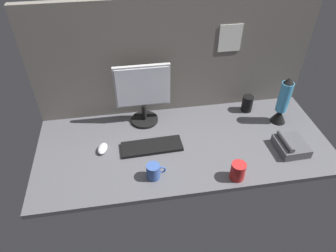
{
  "coord_description": "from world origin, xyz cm",
  "views": [
    {
      "loc": [
        -31.83,
        -136.88,
        131.52
      ],
      "look_at": [
        -8.77,
        0.0,
        14.0
      ],
      "focal_mm": 32.82,
      "sensor_mm": 36.0,
      "label": 1
    }
  ],
  "objects": [
    {
      "name": "cubicle_wall_back",
      "position": [
        0.05,
        37.5,
        38.48
      ],
      "size": [
        180.0,
        5.5,
        76.93
      ],
      "color": "slate",
      "rests_on": "ground_plane"
    },
    {
      "name": "mug_red_plastic",
      "position": [
        23.27,
        -33.08,
        5.27
      ],
      "size": [
        8.06,
        8.06,
        10.54
      ],
      "color": "red",
      "rests_on": "ground_plane"
    },
    {
      "name": "mug_black_travel",
      "position": [
        49.96,
        24.91,
        5.77
      ],
      "size": [
        7.47,
        7.47,
        11.55
      ],
      "color": "black",
      "rests_on": "ground_plane"
    },
    {
      "name": "keyboard",
      "position": [
        -20.22,
        -2.26,
        1.0
      ],
      "size": [
        37.41,
        14.23,
        2.0
      ],
      "primitive_type": "cube",
      "rotation": [
        0.0,
        0.0,
        0.03
      ],
      "color": "black",
      "rests_on": "ground_plane"
    },
    {
      "name": "mouse",
      "position": [
        -49.89,
        -0.34,
        1.7
      ],
      "size": [
        7.81,
        10.69,
        3.4
      ],
      "primitive_type": "ellipsoid",
      "rotation": [
        0.0,
        0.0,
        -0.25
      ],
      "color": "silver",
      "rests_on": "ground_plane"
    },
    {
      "name": "lava_lamp",
      "position": [
        66.78,
        10.07,
        14.12
      ],
      "size": [
        10.29,
        10.29,
        33.67
      ],
      "color": "black",
      "rests_on": "ground_plane"
    },
    {
      "name": "mug_ceramic_blue",
      "position": [
        -21.87,
        -25.42,
        4.58
      ],
      "size": [
        10.84,
        7.53,
        9.12
      ],
      "color": "#38569E",
      "rests_on": "ground_plane"
    },
    {
      "name": "ground_plane",
      "position": [
        0.0,
        0.0,
        -1.5
      ],
      "size": [
        180.0,
        80.0,
        3.0
      ],
      "primitive_type": "cube",
      "color": "#515156"
    },
    {
      "name": "desk_phone",
      "position": [
        62.26,
        -16.88,
        3.19
      ],
      "size": [
        17.59,
        19.53,
        8.8
      ],
      "color": "#4C4C51",
      "rests_on": "ground_plane"
    },
    {
      "name": "monitor",
      "position": [
        -21.92,
        25.11,
        22.27
      ],
      "size": [
        35.01,
        18.0,
        41.44
      ],
      "color": "black",
      "rests_on": "ground_plane"
    }
  ]
}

